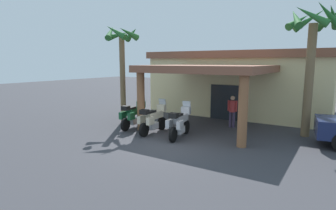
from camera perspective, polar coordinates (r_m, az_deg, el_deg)
ground_plane at (r=11.61m, az=0.20°, el=-8.39°), size 80.00×80.00×0.00m
motel_building at (r=19.58m, az=14.99°, el=4.72°), size 11.59×11.81×4.13m
motorcycle_green at (r=14.58m, az=-7.20°, el=-2.05°), size 0.77×2.21×1.61m
motorcycle_cream at (r=13.40m, az=-3.15°, el=-2.96°), size 0.71×2.21×1.61m
motorcycle_silver at (r=12.59m, az=2.45°, el=-3.74°), size 0.80×2.21×1.61m
pedestrian at (r=14.92m, az=13.21°, el=-0.87°), size 0.53×0.32×1.69m
palm_tree_roadside at (r=15.75m, az=-9.62°, el=11.14°), size 1.92×1.91×5.58m
palm_tree_near_portico at (r=14.14m, az=27.83°, el=11.66°), size 2.38×2.34×6.03m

